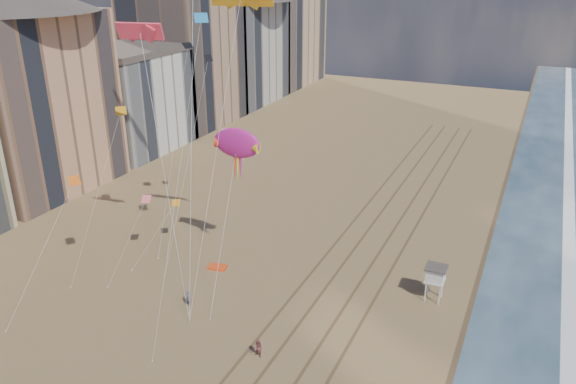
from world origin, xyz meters
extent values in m
plane|color=#42301E|center=(19.00, 40.00, 0.00)|extent=(260.00, 260.00, 0.00)
plane|color=white|center=(23.20, 40.00, 0.00)|extent=(260.00, 260.00, 0.00)
cube|color=brown|center=(-1.20, 30.00, 0.01)|extent=(0.28, 120.00, 0.01)
cube|color=brown|center=(1.20, 30.00, 0.01)|extent=(0.28, 120.00, 0.01)
cube|color=brown|center=(4.00, 30.00, 0.01)|extent=(0.28, 120.00, 0.01)
cube|color=brown|center=(6.20, 30.00, 0.01)|extent=(0.28, 120.00, 0.01)
cube|color=tan|center=(-45.50, 34.00, 12.00)|extent=(15.00, 20.00, 24.00)
cube|color=silver|center=(-45.00, 54.00, 8.00)|extent=(14.00, 18.00, 16.00)
cube|color=#473D38|center=(-45.00, 54.00, 16.50)|extent=(14.28, 18.36, 1.00)
cube|color=tan|center=(-46.00, 72.00, 14.00)|extent=(16.00, 20.00, 28.00)
cube|color=#BCB2A3|center=(-45.50, 92.00, 11.00)|extent=(15.00, 22.00, 22.00)
cube|color=tan|center=(-46.00, 114.00, 13.00)|extent=(16.00, 24.00, 26.00)
cylinder|color=silver|center=(10.61, 27.50, 0.99)|extent=(0.13, 0.13, 1.98)
cylinder|color=silver|center=(11.93, 27.50, 0.99)|extent=(0.13, 0.13, 1.98)
cylinder|color=silver|center=(10.61, 28.83, 0.99)|extent=(0.13, 0.13, 1.98)
cylinder|color=silver|center=(11.93, 28.83, 0.99)|extent=(0.13, 0.13, 1.98)
cube|color=silver|center=(11.27, 28.16, 2.15)|extent=(1.76, 1.76, 0.13)
cube|color=silver|center=(11.27, 28.16, 2.81)|extent=(1.65, 1.65, 1.21)
cube|color=#473D38|center=(11.27, 28.16, 3.52)|extent=(1.98, 1.98, 0.11)
cube|color=#EF4514|center=(-10.61, 24.58, 0.11)|extent=(2.15, 1.61, 0.22)
ellipsoid|color=#B51B7D|center=(-8.48, 25.96, 13.73)|extent=(4.76, 0.89, 2.82)
cone|color=red|center=(-10.18, 25.96, 13.51)|extent=(1.27, 1.06, 1.06)
cone|color=yellow|center=(-6.78, 25.96, 13.51)|extent=(1.27, 1.06, 1.06)
cylinder|color=silver|center=(-7.44, 21.18, 6.33)|extent=(0.03, 0.03, 15.99)
imported|color=#53556B|center=(-9.41, 17.47, 0.81)|extent=(0.61, 0.42, 1.62)
imported|color=brown|center=(-0.04, 13.71, 0.83)|extent=(0.93, 0.81, 1.65)
cube|color=#EE3549|center=(-15.41, 21.66, 24.34)|extent=(4.43, 1.49, 1.52)
plane|color=#FF6370|center=(-17.76, 22.94, 7.32)|extent=(1.52, 1.47, 0.48)
plane|color=#227FB7|center=(-8.37, 20.77, 25.82)|extent=(1.88, 1.84, 0.67)
plane|color=orange|center=(-21.28, 17.21, 10.81)|extent=(1.76, 1.79, 0.60)
plane|color=orange|center=(-23.32, 26.95, 15.08)|extent=(1.99, 1.98, 0.65)
plane|color=black|center=(-15.97, 29.65, 22.04)|extent=(1.71, 1.73, 0.46)
plane|color=orange|center=(-16.86, 26.68, 5.57)|extent=(1.50, 1.47, 0.39)
plane|color=black|center=(-15.08, 31.98, 20.50)|extent=(1.27, 1.28, 0.57)
camera|label=1|loc=(17.81, -19.16, 30.21)|focal=35.00mm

